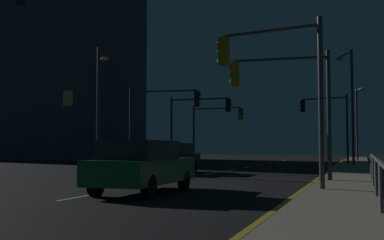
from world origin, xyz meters
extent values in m
plane|color=black|center=(0.00, 17.50, 0.00)|extent=(112.00, 112.00, 0.00)
cube|color=gray|center=(6.77, 17.50, 0.07)|extent=(2.05, 77.00, 0.14)
cube|color=silver|center=(0.00, 9.00, 0.01)|extent=(0.14, 2.00, 0.01)
cube|color=silver|center=(0.00, 13.00, 0.01)|extent=(0.14, 2.00, 0.01)
cube|color=silver|center=(0.00, 17.00, 0.01)|extent=(0.14, 2.00, 0.01)
cube|color=silver|center=(0.00, 21.00, 0.01)|extent=(0.14, 2.00, 0.01)
cube|color=silver|center=(0.00, 25.00, 0.01)|extent=(0.14, 2.00, 0.01)
cube|color=silver|center=(0.00, 29.00, 0.01)|extent=(0.14, 2.00, 0.01)
cube|color=silver|center=(0.00, 33.00, 0.01)|extent=(0.14, 2.00, 0.01)
cube|color=silver|center=(0.00, 37.00, 0.01)|extent=(0.14, 2.00, 0.01)
cube|color=silver|center=(0.00, 41.00, 0.01)|extent=(0.14, 2.00, 0.01)
cube|color=silver|center=(0.00, 45.00, 0.01)|extent=(0.14, 2.00, 0.01)
cube|color=gold|center=(5.49, 22.50, 0.01)|extent=(0.14, 53.00, 0.01)
cube|color=#14592D|center=(1.11, 10.73, 0.67)|extent=(1.94, 4.45, 0.70)
cube|color=#1E2328|center=(1.12, 10.48, 1.29)|extent=(1.67, 2.51, 0.55)
cylinder|color=black|center=(0.27, 12.12, 0.32)|extent=(0.24, 0.65, 0.64)
cylinder|color=black|center=(1.87, 12.16, 0.32)|extent=(0.24, 0.65, 0.64)
cylinder|color=black|center=(0.35, 9.30, 0.32)|extent=(0.24, 0.65, 0.64)
cylinder|color=black|center=(1.95, 9.34, 0.32)|extent=(0.24, 0.65, 0.64)
cube|color=black|center=(-2.17, 20.70, 0.67)|extent=(1.87, 4.42, 0.70)
cube|color=#1E2328|center=(-2.17, 20.95, 1.29)|extent=(1.63, 2.48, 0.55)
cylinder|color=black|center=(-1.39, 19.28, 0.32)|extent=(0.23, 0.64, 0.64)
cylinder|color=black|center=(-2.99, 19.30, 0.32)|extent=(0.23, 0.64, 0.64)
cylinder|color=black|center=(-1.35, 22.10, 0.32)|extent=(0.23, 0.64, 0.64)
cylinder|color=black|center=(-2.95, 22.12, 0.32)|extent=(0.23, 0.64, 0.64)
cylinder|color=#2D3033|center=(6.32, 34.64, 2.73)|extent=(0.16, 0.16, 5.17)
cylinder|color=#4C4C51|center=(4.68, 34.88, 5.06)|extent=(3.28, 0.60, 0.11)
cube|color=black|center=(3.05, 35.13, 4.54)|extent=(0.33, 0.38, 0.95)
sphere|color=black|center=(2.90, 35.15, 4.84)|extent=(0.20, 0.20, 0.20)
sphere|color=black|center=(2.90, 35.15, 4.54)|extent=(0.20, 0.20, 0.20)
sphere|color=#19D84C|center=(2.90, 35.15, 4.24)|extent=(0.20, 0.20, 0.20)
cylinder|color=#38383D|center=(-6.26, 30.77, 2.58)|extent=(0.16, 0.16, 5.16)
cylinder|color=#38383D|center=(-4.02, 30.75, 4.91)|extent=(4.47, 0.14, 0.11)
cube|color=black|center=(-1.79, 30.73, 4.39)|extent=(0.28, 0.34, 0.95)
sphere|color=black|center=(-1.63, 30.73, 4.69)|extent=(0.20, 0.20, 0.20)
sphere|color=black|center=(-1.63, 30.73, 4.39)|extent=(0.20, 0.20, 0.20)
sphere|color=#19D84C|center=(-1.63, 30.73, 4.09)|extent=(0.20, 0.20, 0.20)
cylinder|color=#2D3033|center=(6.17, 16.28, 2.60)|extent=(0.16, 0.16, 4.91)
cylinder|color=#2D3033|center=(4.40, 16.11, 4.80)|extent=(3.55, 0.44, 0.11)
cube|color=olive|center=(2.62, 15.95, 4.28)|extent=(0.31, 0.36, 0.95)
sphere|color=black|center=(2.47, 15.93, 4.58)|extent=(0.20, 0.20, 0.20)
sphere|color=black|center=(2.47, 15.93, 4.28)|extent=(0.20, 0.20, 0.20)
sphere|color=#19D84C|center=(2.47, 15.93, 3.98)|extent=(0.20, 0.20, 0.20)
cylinder|color=#38383D|center=(-6.36, 36.08, 2.43)|extent=(0.16, 0.16, 4.86)
cylinder|color=#38383D|center=(-4.21, 35.81, 4.61)|extent=(4.32, 0.66, 0.11)
cube|color=olive|center=(-2.06, 35.53, 4.09)|extent=(0.32, 0.37, 0.95)
sphere|color=black|center=(-1.91, 35.51, 4.39)|extent=(0.20, 0.20, 0.20)
sphere|color=black|center=(-1.91, 35.51, 4.09)|extent=(0.20, 0.20, 0.20)
sphere|color=#19D84C|center=(-1.91, 35.51, 3.79)|extent=(0.20, 0.20, 0.20)
cylinder|color=#38383D|center=(6.19, 12.41, 2.74)|extent=(0.16, 0.16, 5.20)
cylinder|color=#38383D|center=(4.61, 12.64, 5.09)|extent=(3.17, 0.57, 0.11)
cube|color=olive|center=(3.03, 12.88, 4.57)|extent=(0.33, 0.38, 0.95)
sphere|color=black|center=(2.88, 12.90, 4.87)|extent=(0.20, 0.20, 0.20)
sphere|color=black|center=(2.88, 12.90, 4.57)|extent=(0.20, 0.20, 0.20)
sphere|color=#19D84C|center=(2.88, 12.90, 4.27)|extent=(0.20, 0.20, 0.20)
cylinder|color=#38383D|center=(-6.21, 23.97, 2.52)|extent=(0.16, 0.16, 5.05)
cylinder|color=#38383D|center=(-4.13, 24.28, 4.80)|extent=(4.18, 0.73, 0.11)
cube|color=black|center=(-2.05, 24.60, 4.27)|extent=(0.33, 0.38, 0.95)
sphere|color=black|center=(-1.89, 24.62, 4.57)|extent=(0.20, 0.20, 0.20)
sphere|color=black|center=(-1.89, 24.62, 4.27)|extent=(0.20, 0.20, 0.20)
sphere|color=#19D84C|center=(-1.89, 24.62, 3.97)|extent=(0.20, 0.20, 0.20)
cylinder|color=#38383D|center=(6.76, 31.97, 4.13)|extent=(0.18, 0.18, 7.98)
cylinder|color=#2D3033|center=(6.33, 32.88, 7.97)|extent=(0.96, 1.87, 0.10)
ellipsoid|color=#F9D172|center=(5.89, 33.79, 7.87)|extent=(0.56, 0.36, 0.24)
cylinder|color=#2D3033|center=(6.90, 44.28, 3.48)|extent=(0.18, 0.18, 6.69)
cylinder|color=#4C4C51|center=(7.18, 43.56, 6.68)|extent=(0.66, 1.49, 0.10)
ellipsoid|color=#F9D172|center=(7.47, 42.83, 6.58)|extent=(0.56, 0.36, 0.24)
cylinder|color=#38383D|center=(-6.20, 20.13, 3.41)|extent=(0.18, 0.18, 6.82)
cylinder|color=#4C4C51|center=(-6.54, 21.04, 6.67)|extent=(0.76, 1.84, 0.10)
ellipsoid|color=#F9D172|center=(-6.87, 21.94, 6.57)|extent=(0.56, 0.36, 0.24)
cylinder|color=#59595E|center=(7.64, 7.55, 0.61)|extent=(0.09, 0.09, 0.95)
cylinder|color=#59595E|center=(7.64, 10.74, 0.61)|extent=(0.09, 0.09, 0.95)
cylinder|color=#59595E|center=(7.64, 13.92, 0.61)|extent=(0.09, 0.09, 0.95)
cylinder|color=#59595E|center=(7.64, 17.11, 0.61)|extent=(0.09, 0.09, 0.95)
cube|color=slate|center=(7.64, 7.55, 1.09)|extent=(0.06, 19.11, 0.06)
cube|color=#3D424C|center=(-28.82, 42.60, 12.97)|extent=(23.62, 12.51, 25.95)
cube|color=#EACC7A|center=(-19.42, 36.31, 6.08)|extent=(1.10, 0.06, 1.50)
camera|label=1|loc=(7.32, -2.06, 1.40)|focal=43.82mm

